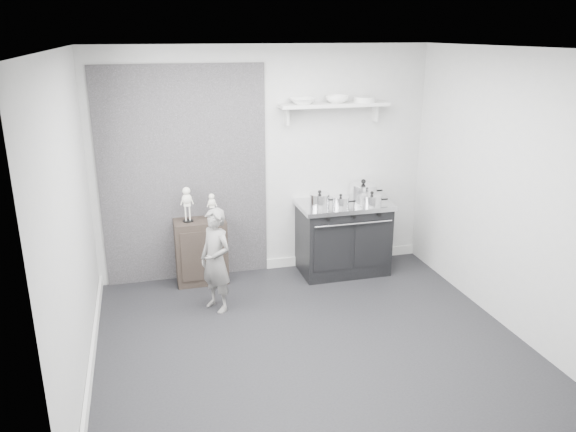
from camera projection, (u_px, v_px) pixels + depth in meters
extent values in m
plane|color=black|center=(308.00, 340.00, 5.40)|extent=(4.00, 4.00, 0.00)
cube|color=beige|center=(265.00, 163.00, 6.63)|extent=(4.00, 0.02, 2.70)
cube|color=beige|center=(399.00, 293.00, 3.33)|extent=(4.00, 0.02, 2.70)
cube|color=beige|center=(71.00, 226.00, 4.49)|extent=(0.02, 3.60, 2.70)
cube|color=beige|center=(506.00, 191.00, 5.47)|extent=(0.02, 3.60, 2.70)
cube|color=silver|center=(312.00, 48.00, 4.56)|extent=(4.00, 3.60, 0.02)
cube|color=black|center=(185.00, 176.00, 6.42)|extent=(1.90, 0.02, 2.50)
cube|color=silver|center=(342.00, 256.00, 7.26)|extent=(2.00, 0.03, 0.12)
cube|color=silver|center=(91.00, 365.00, 4.90)|extent=(0.03, 3.60, 0.12)
cube|color=silver|center=(334.00, 105.00, 6.50)|extent=(1.30, 0.26, 0.04)
cube|color=silver|center=(287.00, 116.00, 6.47)|extent=(0.03, 0.12, 0.20)
cube|color=silver|center=(375.00, 113.00, 6.73)|extent=(0.03, 0.12, 0.20)
cube|color=black|center=(343.00, 239.00, 6.85)|extent=(1.04, 0.62, 0.83)
cube|color=silver|center=(344.00, 205.00, 6.71)|extent=(1.10, 0.67, 0.05)
cube|color=black|center=(332.00, 249.00, 6.49)|extent=(0.44, 0.02, 0.54)
cube|color=black|center=(372.00, 245.00, 6.62)|extent=(0.44, 0.02, 0.54)
cylinder|color=silver|center=(354.00, 224.00, 6.44)|extent=(0.94, 0.02, 0.02)
cylinder|color=black|center=(328.00, 219.00, 6.35)|extent=(0.04, 0.03, 0.04)
cylinder|color=black|center=(354.00, 217.00, 6.42)|extent=(0.04, 0.03, 0.04)
cylinder|color=black|center=(379.00, 214.00, 6.50)|extent=(0.04, 0.03, 0.04)
cube|color=black|center=(201.00, 251.00, 6.56)|extent=(0.59, 0.34, 0.76)
imported|color=slate|center=(216.00, 260.00, 5.84)|extent=(0.45, 0.49, 1.12)
cylinder|color=silver|center=(320.00, 201.00, 6.52)|extent=(0.24, 0.24, 0.14)
cylinder|color=silver|center=(320.00, 194.00, 6.50)|extent=(0.24, 0.24, 0.02)
sphere|color=black|center=(320.00, 192.00, 6.49)|extent=(0.04, 0.04, 0.04)
cylinder|color=black|center=(332.00, 200.00, 6.56)|extent=(0.10, 0.02, 0.02)
cylinder|color=silver|center=(363.00, 192.00, 6.84)|extent=(0.33, 0.33, 0.17)
cylinder|color=silver|center=(363.00, 184.00, 6.81)|extent=(0.34, 0.34, 0.02)
sphere|color=black|center=(363.00, 182.00, 6.80)|extent=(0.06, 0.06, 0.06)
cylinder|color=black|center=(378.00, 191.00, 6.89)|extent=(0.10, 0.02, 0.02)
cylinder|color=silver|center=(372.00, 200.00, 6.59)|extent=(0.23, 0.23, 0.11)
cylinder|color=silver|center=(372.00, 195.00, 6.57)|extent=(0.24, 0.24, 0.02)
sphere|color=black|center=(372.00, 193.00, 6.56)|extent=(0.04, 0.04, 0.04)
cylinder|color=black|center=(384.00, 199.00, 6.63)|extent=(0.10, 0.02, 0.02)
cylinder|color=silver|center=(341.00, 202.00, 6.52)|extent=(0.19, 0.19, 0.11)
cylinder|color=silver|center=(341.00, 197.00, 6.51)|extent=(0.20, 0.20, 0.02)
sphere|color=black|center=(341.00, 195.00, 6.50)|extent=(0.03, 0.03, 0.03)
cylinder|color=black|center=(352.00, 201.00, 6.56)|extent=(0.10, 0.02, 0.02)
imported|color=white|center=(302.00, 101.00, 6.39)|extent=(0.29, 0.29, 0.07)
imported|color=white|center=(337.00, 99.00, 6.49)|extent=(0.27, 0.27, 0.08)
cylinder|color=silver|center=(364.00, 99.00, 6.57)|extent=(0.26, 0.26, 0.06)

